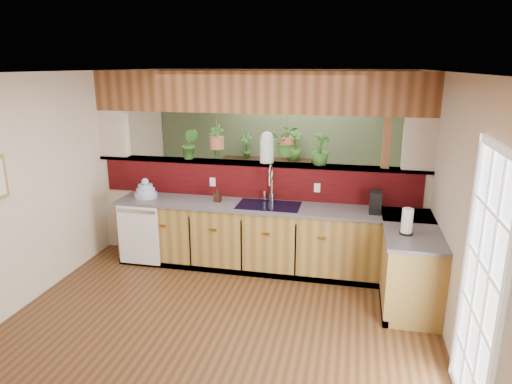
% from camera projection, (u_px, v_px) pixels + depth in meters
% --- Properties ---
extents(ground, '(4.60, 7.00, 0.01)m').
position_uv_depth(ground, '(232.00, 301.00, 5.34)').
color(ground, '#4C2E17').
rests_on(ground, ground).
extents(ceiling, '(4.60, 7.00, 0.01)m').
position_uv_depth(ceiling, '(228.00, 72.00, 4.64)').
color(ceiling, brown).
rests_on(ceiling, ground).
extents(wall_back, '(4.60, 0.02, 2.60)m').
position_uv_depth(wall_back, '(281.00, 143.00, 8.28)').
color(wall_back, beige).
rests_on(wall_back, ground).
extents(wall_left, '(0.02, 7.00, 2.60)m').
position_uv_depth(wall_left, '(45.00, 184.00, 5.46)').
color(wall_left, beige).
rests_on(wall_left, ground).
extents(wall_right, '(0.02, 7.00, 2.60)m').
position_uv_depth(wall_right, '(454.00, 209.00, 4.52)').
color(wall_right, beige).
rests_on(wall_right, ground).
extents(pass_through_partition, '(4.60, 0.21, 2.60)m').
position_uv_depth(pass_through_partition, '(258.00, 176.00, 6.28)').
color(pass_through_partition, beige).
rests_on(pass_through_partition, ground).
extents(pass_through_ledge, '(4.60, 0.21, 0.04)m').
position_uv_depth(pass_through_ledge, '(256.00, 163.00, 6.24)').
color(pass_through_ledge, brown).
rests_on(pass_through_ledge, ground).
extents(header_beam, '(4.60, 0.15, 0.55)m').
position_uv_depth(header_beam, '(256.00, 92.00, 5.98)').
color(header_beam, brown).
rests_on(header_beam, ground).
extents(sage_backwall, '(4.55, 0.02, 2.55)m').
position_uv_depth(sage_backwall, '(281.00, 143.00, 8.26)').
color(sage_backwall, '#4E6042').
rests_on(sage_backwall, ground).
extents(countertop, '(4.14, 1.52, 0.90)m').
position_uv_depth(countertop, '(312.00, 244.00, 5.87)').
color(countertop, olive).
rests_on(countertop, ground).
extents(dishwasher, '(0.58, 0.03, 0.82)m').
position_uv_depth(dishwasher, '(138.00, 235.00, 6.14)').
color(dishwasher, white).
rests_on(dishwasher, ground).
extents(navy_sink, '(0.82, 0.50, 0.18)m').
position_uv_depth(navy_sink, '(269.00, 211.00, 5.99)').
color(navy_sink, black).
rests_on(navy_sink, countertop).
extents(french_door, '(0.06, 1.02, 2.16)m').
position_uv_depth(french_door, '(480.00, 293.00, 3.37)').
color(french_door, white).
rests_on(french_door, ground).
extents(faucet, '(0.23, 0.23, 0.51)m').
position_uv_depth(faucet, '(271.00, 182.00, 6.03)').
color(faucet, '#B7B7B2').
rests_on(faucet, countertop).
extents(dish_stack, '(0.31, 0.31, 0.27)m').
position_uv_depth(dish_stack, '(146.00, 191.00, 6.30)').
color(dish_stack, '#A3B5D2').
rests_on(dish_stack, countertop).
extents(soap_dispenser, '(0.09, 0.10, 0.19)m').
position_uv_depth(soap_dispenser, '(218.00, 195.00, 6.11)').
color(soap_dispenser, '#3D2316').
rests_on(soap_dispenser, countertop).
extents(coffee_maker, '(0.14, 0.24, 0.27)m').
position_uv_depth(coffee_maker, '(375.00, 203.00, 5.64)').
color(coffee_maker, black).
rests_on(coffee_maker, countertop).
extents(paper_towel, '(0.14, 0.14, 0.31)m').
position_uv_depth(paper_towel, '(407.00, 222.00, 4.92)').
color(paper_towel, black).
rests_on(paper_towel, countertop).
extents(glass_jar, '(0.19, 0.19, 0.42)m').
position_uv_depth(glass_jar, '(267.00, 147.00, 6.15)').
color(glass_jar, silver).
rests_on(glass_jar, pass_through_ledge).
extents(ledge_plant_left, '(0.26, 0.22, 0.43)m').
position_uv_depth(ledge_plant_left, '(190.00, 144.00, 6.37)').
color(ledge_plant_left, '#2A591F').
rests_on(ledge_plant_left, pass_through_ledge).
extents(ledge_plant_right, '(0.29, 0.29, 0.42)m').
position_uv_depth(ledge_plant_right, '(320.00, 149.00, 6.00)').
color(ledge_plant_right, '#2A591F').
rests_on(ledge_plant_right, pass_through_ledge).
extents(hanging_plant_a, '(0.24, 0.20, 0.54)m').
position_uv_depth(hanging_plant_a, '(217.00, 130.00, 6.24)').
color(hanging_plant_a, brown).
rests_on(hanging_plant_a, header_beam).
extents(hanging_plant_b, '(0.38, 0.33, 0.54)m').
position_uv_depth(hanging_plant_b, '(287.00, 128.00, 6.02)').
color(hanging_plant_b, brown).
rests_on(hanging_plant_b, header_beam).
extents(shelving_console, '(1.63, 0.46, 1.08)m').
position_uv_depth(shelving_console, '(266.00, 188.00, 8.31)').
color(shelving_console, black).
rests_on(shelving_console, ground).
extents(shelf_plant_a, '(0.29, 0.24, 0.46)m').
position_uv_depth(shelf_plant_a, '(246.00, 146.00, 8.18)').
color(shelf_plant_a, '#2A591F').
rests_on(shelf_plant_a, shelving_console).
extents(shelf_plant_b, '(0.34, 0.34, 0.52)m').
position_uv_depth(shelf_plant_b, '(294.00, 146.00, 7.99)').
color(shelf_plant_b, '#2A591F').
rests_on(shelf_plant_b, shelving_console).
extents(floor_plant, '(0.92, 0.86, 0.84)m').
position_uv_depth(floor_plant, '(307.00, 210.00, 7.34)').
color(floor_plant, '#2A591F').
rests_on(floor_plant, ground).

